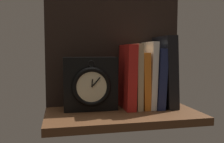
# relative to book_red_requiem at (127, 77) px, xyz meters

# --- Properties ---
(ground_plane) EXTENTS (0.52, 0.27, 0.03)m
(ground_plane) POSITION_rel_book_red_requiem_xyz_m (-0.03, -0.05, -0.13)
(ground_plane) COLOR #4C2D19
(back_panel) EXTENTS (0.52, 0.01, 0.41)m
(back_panel) POSITION_rel_book_red_requiem_xyz_m (-0.03, 0.08, 0.09)
(back_panel) COLOR black
(back_panel) RESTS_ON ground_plane
(book_red_requiem) EXTENTS (0.04, 0.14, 0.23)m
(book_red_requiem) POSITION_rel_book_red_requiem_xyz_m (0.00, 0.00, 0.00)
(book_red_requiem) COLOR red
(book_red_requiem) RESTS_ON ground_plane
(book_tan_shortstories) EXTENTS (0.02, 0.13, 0.23)m
(book_tan_shortstories) POSITION_rel_book_red_requiem_xyz_m (0.03, 0.00, 0.00)
(book_tan_shortstories) COLOR tan
(book_tan_shortstories) RESTS_ON ground_plane
(book_orange_pandolfini) EXTENTS (0.03, 0.12, 0.20)m
(book_orange_pandolfini) POSITION_rel_book_red_requiem_xyz_m (0.06, 0.00, -0.01)
(book_orange_pandolfini) COLOR orange
(book_orange_pandolfini) RESTS_ON ground_plane
(book_white_catcher) EXTENTS (0.03, 0.13, 0.24)m
(book_white_catcher) POSITION_rel_book_red_requiem_xyz_m (0.08, 0.00, 0.01)
(book_white_catcher) COLOR silver
(book_white_catcher) RESTS_ON ground_plane
(book_navy_bierce) EXTENTS (0.04, 0.14, 0.22)m
(book_navy_bierce) POSITION_rel_book_red_requiem_xyz_m (0.11, 0.00, -0.01)
(book_navy_bierce) COLOR #192147
(book_navy_bierce) RESTS_ON ground_plane
(book_black_skeptic) EXTENTS (0.05, 0.14, 0.26)m
(book_black_skeptic) POSITION_rel_book_red_requiem_xyz_m (0.14, 0.00, 0.02)
(book_black_skeptic) COLOR black
(book_black_skeptic) RESTS_ON ground_plane
(framed_clock) EXTENTS (0.18, 0.06, 0.18)m
(framed_clock) POSITION_rel_book_red_requiem_xyz_m (-0.13, -0.01, -0.02)
(framed_clock) COLOR black
(framed_clock) RESTS_ON ground_plane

